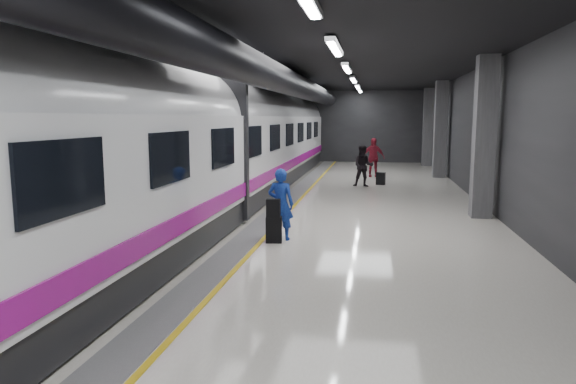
{
  "coord_description": "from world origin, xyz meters",
  "views": [
    {
      "loc": [
        1.57,
        -13.07,
        2.8
      ],
      "look_at": [
        -0.29,
        -2.18,
        1.2
      ],
      "focal_mm": 32.0,
      "sensor_mm": 36.0,
      "label": 1
    }
  ],
  "objects": [
    {
      "name": "ground",
      "position": [
        0.0,
        0.0,
        0.0
      ],
      "size": [
        40.0,
        40.0,
        0.0
      ],
      "primitive_type": "plane",
      "color": "silver",
      "rests_on": "ground"
    },
    {
      "name": "platform_hall",
      "position": [
        -0.29,
        0.96,
        3.54
      ],
      "size": [
        10.02,
        40.02,
        4.51
      ],
      "color": "black",
      "rests_on": "ground"
    },
    {
      "name": "train",
      "position": [
        -3.25,
        -0.0,
        2.07
      ],
      "size": [
        3.05,
        38.0,
        4.05
      ],
      "color": "black",
      "rests_on": "ground"
    },
    {
      "name": "traveler_main",
      "position": [
        -0.55,
        -1.62,
        0.83
      ],
      "size": [
        0.64,
        0.45,
        1.66
      ],
      "primitive_type": "imported",
      "rotation": [
        0.0,
        0.0,
        3.06
      ],
      "color": "#1751AF",
      "rests_on": "ground"
    },
    {
      "name": "suitcase_main",
      "position": [
        -0.65,
        -1.94,
        0.29
      ],
      "size": [
        0.39,
        0.27,
        0.59
      ],
      "primitive_type": "cube",
      "rotation": [
        0.0,
        0.0,
        0.13
      ],
      "color": "black",
      "rests_on": "ground"
    },
    {
      "name": "shoulder_bag",
      "position": [
        -0.65,
        -1.98,
        0.79
      ],
      "size": [
        0.32,
        0.18,
        0.41
      ],
      "primitive_type": "cube",
      "rotation": [
        0.0,
        0.0,
        0.06
      ],
      "color": "black",
      "rests_on": "suitcase_main"
    },
    {
      "name": "traveler_far_a",
      "position": [
        1.1,
        8.01,
        0.85
      ],
      "size": [
        0.84,
        0.66,
        1.7
      ],
      "primitive_type": "imported",
      "rotation": [
        0.0,
        0.0,
        0.02
      ],
      "color": "black",
      "rests_on": "ground"
    },
    {
      "name": "traveler_far_b",
      "position": [
        1.47,
        11.64,
        0.93
      ],
      "size": [
        1.12,
        0.54,
        1.86
      ],
      "primitive_type": "imported",
      "rotation": [
        0.0,
        0.0,
        0.09
      ],
      "color": "maroon",
      "rests_on": "ground"
    },
    {
      "name": "suitcase_far",
      "position": [
        1.82,
        8.75,
        0.26
      ],
      "size": [
        0.41,
        0.33,
        0.52
      ],
      "primitive_type": "cube",
      "rotation": [
        0.0,
        0.0,
        -0.3
      ],
      "color": "black",
      "rests_on": "ground"
    }
  ]
}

